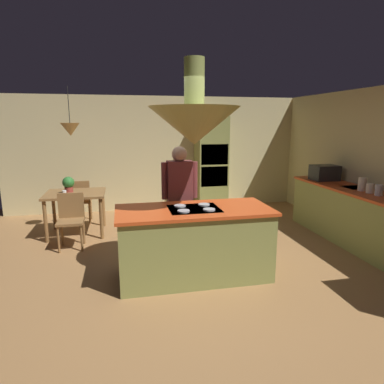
{
  "coord_description": "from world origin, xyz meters",
  "views": [
    {
      "loc": [
        -0.87,
        -4.18,
        1.98
      ],
      "look_at": [
        0.1,
        0.4,
        1.0
      ],
      "focal_mm": 31.24,
      "sensor_mm": 36.0,
      "label": 1
    }
  ],
  "objects_px": {
    "kitchen_island": "(194,243)",
    "canister_tea": "(362,184)",
    "chair_facing_island": "(71,217)",
    "cup_on_table": "(64,193)",
    "potted_plant_on_table": "(68,184)",
    "canister_flour": "(379,190)",
    "person_at_island": "(180,195)",
    "canister_sugar": "(370,188)",
    "chair_by_back_wall": "(80,199)",
    "microwave_on_counter": "(325,173)",
    "oven_tower": "(211,164)",
    "dining_table": "(75,198)"
  },
  "relations": [
    {
      "from": "kitchen_island",
      "to": "canister_tea",
      "type": "distance_m",
      "value": 2.94
    },
    {
      "from": "chair_facing_island",
      "to": "cup_on_table",
      "type": "bearing_deg",
      "value": 108.22
    },
    {
      "from": "potted_plant_on_table",
      "to": "canister_flour",
      "type": "bearing_deg",
      "value": -21.78
    },
    {
      "from": "person_at_island",
      "to": "canister_tea",
      "type": "xyz_separation_m",
      "value": [
        2.9,
        -0.18,
        0.08
      ]
    },
    {
      "from": "canister_flour",
      "to": "canister_sugar",
      "type": "relative_size",
      "value": 1.1
    },
    {
      "from": "canister_flour",
      "to": "canister_sugar",
      "type": "bearing_deg",
      "value": 90.0
    },
    {
      "from": "cup_on_table",
      "to": "canister_sugar",
      "type": "xyz_separation_m",
      "value": [
        4.68,
        -1.53,
        0.18
      ]
    },
    {
      "from": "canister_tea",
      "to": "chair_by_back_wall",
      "type": "bearing_deg",
      "value": 153.96
    },
    {
      "from": "canister_flour",
      "to": "person_at_island",
      "type": "bearing_deg",
      "value": 169.43
    },
    {
      "from": "potted_plant_on_table",
      "to": "kitchen_island",
      "type": "bearing_deg",
      "value": -48.56
    },
    {
      "from": "canister_flour",
      "to": "microwave_on_counter",
      "type": "xyz_separation_m",
      "value": [
        0.0,
        1.38,
        0.06
      ]
    },
    {
      "from": "oven_tower",
      "to": "cup_on_table",
      "type": "relative_size",
      "value": 23.45
    },
    {
      "from": "canister_flour",
      "to": "canister_sugar",
      "type": "height_order",
      "value": "canister_flour"
    },
    {
      "from": "chair_by_back_wall",
      "to": "canister_flour",
      "type": "distance_m",
      "value": 5.24
    },
    {
      "from": "oven_tower",
      "to": "chair_facing_island",
      "type": "distance_m",
      "value": 3.37
    },
    {
      "from": "canister_flour",
      "to": "chair_by_back_wall",
      "type": "bearing_deg",
      "value": 150.41
    },
    {
      "from": "chair_facing_island",
      "to": "chair_by_back_wall",
      "type": "bearing_deg",
      "value": 90.0
    },
    {
      "from": "cup_on_table",
      "to": "canister_flour",
      "type": "distance_m",
      "value": 4.99
    },
    {
      "from": "oven_tower",
      "to": "canister_tea",
      "type": "height_order",
      "value": "oven_tower"
    },
    {
      "from": "person_at_island",
      "to": "microwave_on_counter",
      "type": "distance_m",
      "value": 3.02
    },
    {
      "from": "canister_flour",
      "to": "canister_tea",
      "type": "xyz_separation_m",
      "value": [
        0.0,
        0.36,
        0.02
      ]
    },
    {
      "from": "chair_facing_island",
      "to": "chair_by_back_wall",
      "type": "relative_size",
      "value": 1.0
    },
    {
      "from": "potted_plant_on_table",
      "to": "canister_flour",
      "type": "relative_size",
      "value": 1.81
    },
    {
      "from": "oven_tower",
      "to": "person_at_island",
      "type": "height_order",
      "value": "oven_tower"
    },
    {
      "from": "kitchen_island",
      "to": "cup_on_table",
      "type": "bearing_deg",
      "value": 134.38
    },
    {
      "from": "chair_facing_island",
      "to": "microwave_on_counter",
      "type": "height_order",
      "value": "microwave_on_counter"
    },
    {
      "from": "canister_tea",
      "to": "microwave_on_counter",
      "type": "distance_m",
      "value": 1.02
    },
    {
      "from": "dining_table",
      "to": "chair_by_back_wall",
      "type": "xyz_separation_m",
      "value": [
        0.0,
        0.65,
        -0.15
      ]
    },
    {
      "from": "chair_by_back_wall",
      "to": "canister_flour",
      "type": "height_order",
      "value": "canister_flour"
    },
    {
      "from": "oven_tower",
      "to": "chair_facing_island",
      "type": "relative_size",
      "value": 2.43
    },
    {
      "from": "dining_table",
      "to": "chair_by_back_wall",
      "type": "relative_size",
      "value": 1.17
    },
    {
      "from": "cup_on_table",
      "to": "person_at_island",
      "type": "bearing_deg",
      "value": -33.23
    },
    {
      "from": "canister_tea",
      "to": "oven_tower",
      "type": "bearing_deg",
      "value": 122.72
    },
    {
      "from": "oven_tower",
      "to": "canister_sugar",
      "type": "bearing_deg",
      "value": -58.94
    },
    {
      "from": "cup_on_table",
      "to": "canister_tea",
      "type": "distance_m",
      "value": 4.88
    },
    {
      "from": "chair_by_back_wall",
      "to": "canister_sugar",
      "type": "height_order",
      "value": "canister_sugar"
    },
    {
      "from": "potted_plant_on_table",
      "to": "canister_tea",
      "type": "height_order",
      "value": "canister_tea"
    },
    {
      "from": "kitchen_island",
      "to": "potted_plant_on_table",
      "type": "bearing_deg",
      "value": 131.44
    },
    {
      "from": "potted_plant_on_table",
      "to": "canister_flour",
      "type": "distance_m",
      "value": 4.98
    },
    {
      "from": "chair_facing_island",
      "to": "chair_by_back_wall",
      "type": "distance_m",
      "value": 1.3
    },
    {
      "from": "canister_sugar",
      "to": "microwave_on_counter",
      "type": "distance_m",
      "value": 1.2
    },
    {
      "from": "dining_table",
      "to": "potted_plant_on_table",
      "type": "relative_size",
      "value": 3.39
    },
    {
      "from": "canister_sugar",
      "to": "kitchen_island",
      "type": "bearing_deg",
      "value": -172.88
    },
    {
      "from": "chair_facing_island",
      "to": "dining_table",
      "type": "bearing_deg",
      "value": 90.0
    },
    {
      "from": "kitchen_island",
      "to": "potted_plant_on_table",
      "type": "distance_m",
      "value": 2.74
    },
    {
      "from": "dining_table",
      "to": "person_at_island",
      "type": "xyz_separation_m",
      "value": [
        1.64,
        -1.38,
        0.29
      ]
    },
    {
      "from": "chair_by_back_wall",
      "to": "canister_sugar",
      "type": "relative_size",
      "value": 5.81
    },
    {
      "from": "kitchen_island",
      "to": "canister_tea",
      "type": "bearing_deg",
      "value": 10.66
    },
    {
      "from": "cup_on_table",
      "to": "canister_tea",
      "type": "relative_size",
      "value": 0.43
    },
    {
      "from": "canister_flour",
      "to": "canister_sugar",
      "type": "distance_m",
      "value": 0.18
    }
  ]
}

